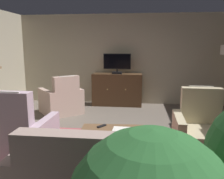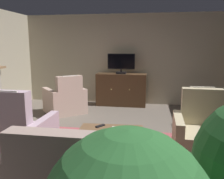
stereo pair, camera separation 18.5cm
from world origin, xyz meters
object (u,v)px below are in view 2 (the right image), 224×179
at_px(coffee_table, 111,133).
at_px(cat, 35,127).
at_px(armchair_in_far_corner, 203,135).
at_px(folded_newspaper, 121,129).
at_px(armchair_facing_sofa, 65,101).
at_px(television, 121,63).
at_px(armchair_beside_cabinet, 21,136).
at_px(tv_remote, 100,126).
at_px(tv_cabinet, 121,90).

xyz_separation_m(coffee_table, cat, (-1.70, 0.83, -0.31)).
bearing_deg(armchair_in_far_corner, folded_newspaper, -166.09).
xyz_separation_m(folded_newspaper, armchair_facing_sofa, (-1.74, 2.26, -0.14)).
xyz_separation_m(television, coffee_table, (0.25, -3.24, -0.85)).
bearing_deg(armchair_in_far_corner, armchair_beside_cabinet, -168.15).
bearing_deg(armchair_beside_cabinet, tv_remote, 16.67).
relative_size(coffee_table, armchair_in_far_corner, 0.96).
height_order(coffee_table, armchair_in_far_corner, armchair_in_far_corner).
height_order(television, cat, television).
bearing_deg(television, tv_remote, -88.99).
bearing_deg(coffee_table, tv_remote, 154.89).
xyz_separation_m(tv_remote, armchair_facing_sofa, (-1.40, 2.18, -0.14)).
xyz_separation_m(coffee_table, tv_remote, (-0.19, 0.09, 0.07)).
bearing_deg(tv_remote, television, 36.45).
xyz_separation_m(armchair_facing_sofa, armchair_in_far_corner, (3.03, -1.94, 0.00)).
relative_size(folded_newspaper, cat, 0.45).
height_order(armchair_facing_sofa, armchair_beside_cabinet, armchair_beside_cabinet).
relative_size(television, coffee_table, 0.76).
relative_size(folded_newspaper, armchair_in_far_corner, 0.28).
bearing_deg(coffee_table, cat, 153.95).
xyz_separation_m(tv_remote, cat, (-1.51, 0.74, -0.37)).
bearing_deg(cat, television, 58.78).
height_order(armchair_facing_sofa, cat, armchair_facing_sofa).
relative_size(tv_cabinet, coffee_table, 1.41).
relative_size(television, armchair_facing_sofa, 0.61).
bearing_deg(armchair_in_far_corner, tv_cabinet, 119.63).
height_order(armchair_facing_sofa, armchair_in_far_corner, armchair_in_far_corner).
relative_size(tv_cabinet, armchair_in_far_corner, 1.36).
height_order(armchair_beside_cabinet, cat, armchair_beside_cabinet).
bearing_deg(tv_cabinet, armchair_in_far_corner, -60.37).
bearing_deg(cat, tv_cabinet, 59.33).
xyz_separation_m(armchair_in_far_corner, cat, (-3.15, 0.51, -0.23)).
height_order(folded_newspaper, cat, folded_newspaper).
bearing_deg(coffee_table, television, 94.35).
bearing_deg(cat, folded_newspaper, -24.02).
relative_size(coffee_table, tv_remote, 5.99).
xyz_separation_m(tv_cabinet, television, (-0.00, -0.05, 0.80)).
relative_size(coffee_table, cat, 1.52).
relative_size(coffee_table, armchair_beside_cabinet, 0.89).
distance_m(television, armchair_facing_sofa, 1.90).
relative_size(tv_remote, armchair_facing_sofa, 0.13).
distance_m(tv_remote, cat, 1.73).
bearing_deg(coffee_table, armchair_beside_cabinet, -169.15).
xyz_separation_m(tv_cabinet, armchair_in_far_corner, (1.69, -2.97, -0.12)).
distance_m(armchair_beside_cabinet, armchair_in_far_corner, 2.86).
distance_m(coffee_table, armchair_in_far_corner, 1.48).
distance_m(tv_remote, armchair_facing_sofa, 2.59).
height_order(tv_remote, folded_newspaper, tv_remote).
height_order(coffee_table, armchair_beside_cabinet, armchair_beside_cabinet).
distance_m(television, coffee_table, 3.36).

